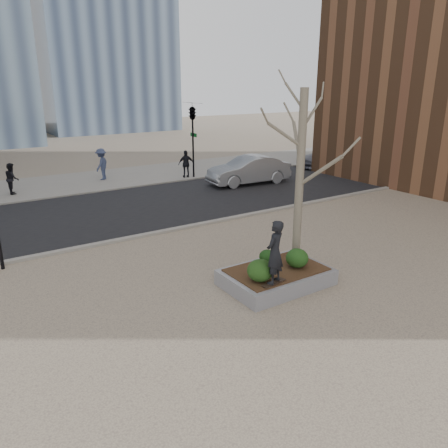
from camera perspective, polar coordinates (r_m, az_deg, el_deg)
ground at (r=12.38m, az=3.18°, el=-8.98°), size 120.00×120.00×0.00m
street at (r=20.73m, az=-13.40°, el=1.81°), size 60.00×8.00×0.02m
far_sidewalk at (r=27.25m, az=-18.57°, el=5.18°), size 60.00×6.00×0.02m
planter at (r=12.84m, az=6.82°, el=-6.93°), size 3.00×2.00×0.45m
planter_mulch at (r=12.74m, az=6.86°, el=-5.93°), size 2.70×1.70×0.04m
sycamore_tree at (r=12.69m, az=10.06°, el=9.48°), size 2.80×2.80×6.60m
shrub_left at (r=11.84m, az=4.74°, el=-6.07°), size 0.71×0.71×0.60m
shrub_middle at (r=13.04m, az=5.66°, el=-4.24°), size 0.48×0.48×0.40m
shrub_right at (r=12.84m, az=9.52°, el=-4.41°), size 0.65×0.65×0.56m
skateboard at (r=11.84m, az=6.50°, el=-7.75°), size 0.80×0.33×0.08m
skateboarder at (r=11.48m, az=6.65°, el=-3.69°), size 0.75×0.64×1.73m
car_silver at (r=25.37m, az=3.25°, el=7.05°), size 4.98×2.19×1.59m
car_third at (r=31.54m, az=13.68°, el=8.53°), size 5.05×2.86×1.38m
pedestrian_a at (r=25.52m, az=-25.94°, el=5.38°), size 0.67×0.83×1.62m
pedestrian_b at (r=27.38m, az=-15.69°, el=7.54°), size 1.33×1.37×1.88m
pedestrian_c at (r=27.17m, az=-4.96°, el=7.83°), size 1.05×0.64×1.66m
traffic_light_far at (r=27.06m, az=-4.08°, el=10.79°), size 0.60×2.48×4.50m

